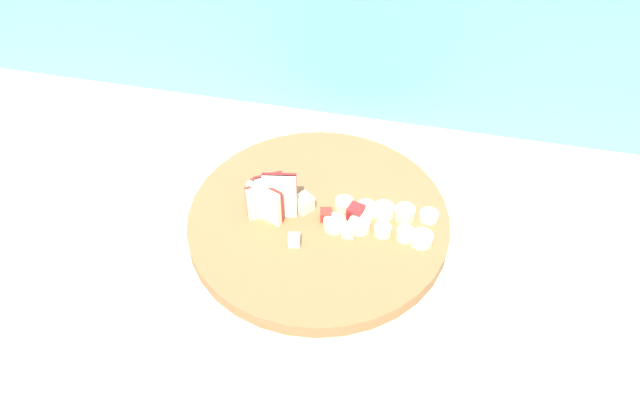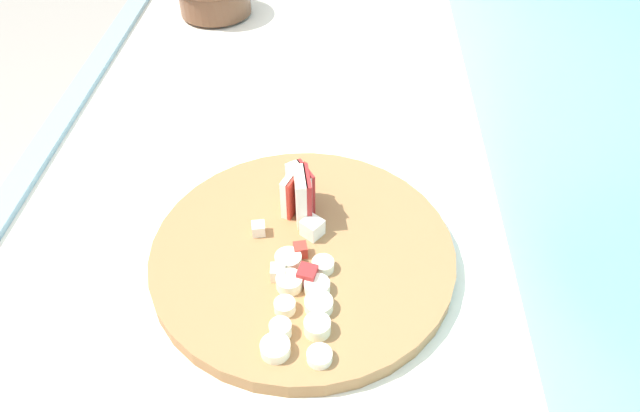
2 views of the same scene
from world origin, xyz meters
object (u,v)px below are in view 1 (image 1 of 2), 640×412
at_px(cutting_board, 318,222).
at_px(banana_slice_rows, 381,220).
at_px(apple_dice_pile, 325,215).
at_px(apple_wedge_fan, 271,198).

distance_m(cutting_board, banana_slice_rows, 0.09).
height_order(cutting_board, apple_dice_pile, apple_dice_pile).
bearing_deg(apple_dice_pile, apple_wedge_fan, -177.40).
relative_size(cutting_board, banana_slice_rows, 2.39).
distance_m(apple_dice_pile, banana_slice_rows, 0.07).
relative_size(cutting_board, apple_wedge_fan, 5.30).
xyz_separation_m(apple_wedge_fan, apple_dice_pile, (0.07, 0.00, -0.02)).
bearing_deg(cutting_board, banana_slice_rows, 3.43).
bearing_deg(apple_dice_pile, cutting_board, 160.41).
bearing_deg(apple_dice_pile, banana_slice_rows, 6.96).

